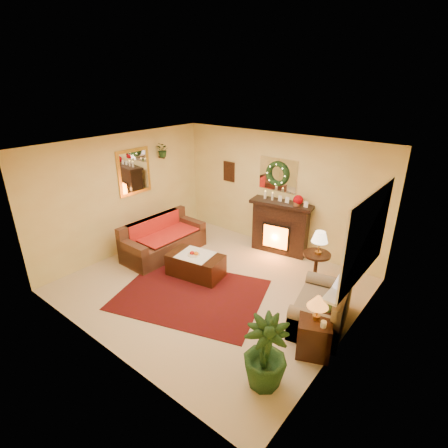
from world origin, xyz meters
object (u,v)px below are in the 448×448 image
Objects in this scene: loveseat at (322,301)px; coffee_table at (196,266)px; side_table_round at (315,269)px; end_table_square at (314,337)px; sofa at (164,236)px; fireplace at (281,229)px.

coffee_table is at bearing 171.96° from loveseat.
side_table_round is at bearing 20.45° from coffee_table.
end_table_square is 2.80m from coffee_table.
sofa is at bearing 166.97° from loveseat.
coffee_table is at bearing -120.30° from fireplace.
fireplace is 0.93× the size of loveseat.
end_table_square is (0.77, -1.68, -0.05)m from side_table_round.
loveseat is at bearing -54.33° from fireplace.
side_table_round is 1.85m from end_table_square.
fireplace is 2.14m from coffee_table.
loveseat is 1.15m from side_table_round.
coffee_table is at bearing 169.60° from end_table_square.
loveseat is at bearing -0.28° from sofa.
loveseat is at bearing 106.31° from end_table_square.
end_table_square reaches higher than coffee_table.
sofa is 3.30m from side_table_round.
fireplace is 2.18× the size of end_table_square.
loveseat reaches higher than coffee_table.
end_table_square is at bearing -60.51° from fireplace.
loveseat is 2.34× the size of end_table_square.
loveseat is 1.21× the size of coffee_table.
sofa is at bearing -163.51° from side_table_round.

